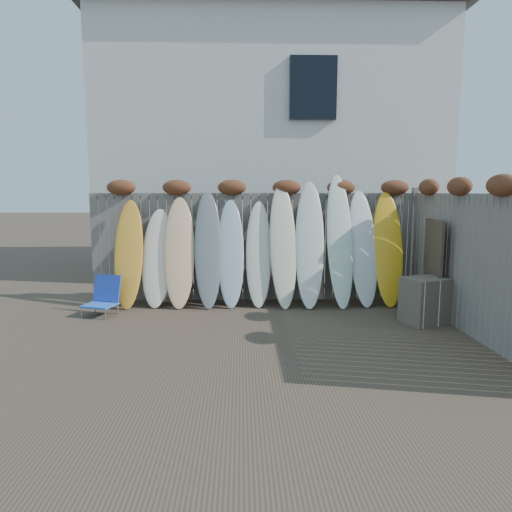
{
  "coord_description": "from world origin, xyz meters",
  "views": [
    {
      "loc": [
        -0.24,
        -6.04,
        2.02
      ],
      "look_at": [
        0.0,
        1.2,
        1.0
      ],
      "focal_mm": 32.0,
      "sensor_mm": 36.0,
      "label": 1
    }
  ],
  "objects_px": {
    "lattice_panel": "(433,268)",
    "wooden_crate": "(425,301)",
    "beach_chair": "(104,297)",
    "surfboard_0": "(129,254)"
  },
  "relations": [
    {
      "from": "lattice_panel",
      "to": "surfboard_0",
      "type": "xyz_separation_m",
      "value": [
        -5.12,
        0.73,
        0.16
      ]
    },
    {
      "from": "beach_chair",
      "to": "lattice_panel",
      "type": "xyz_separation_m",
      "value": [
        5.43,
        -0.2,
        0.49
      ]
    },
    {
      "from": "surfboard_0",
      "to": "lattice_panel",
      "type": "bearing_deg",
      "value": -8.07
    },
    {
      "from": "beach_chair",
      "to": "lattice_panel",
      "type": "relative_size",
      "value": 0.41
    },
    {
      "from": "lattice_panel",
      "to": "beach_chair",
      "type": "bearing_deg",
      "value": -172.94
    },
    {
      "from": "surfboard_0",
      "to": "wooden_crate",
      "type": "bearing_deg",
      "value": -14.14
    },
    {
      "from": "beach_chair",
      "to": "lattice_panel",
      "type": "bearing_deg",
      "value": -2.14
    },
    {
      "from": "beach_chair",
      "to": "surfboard_0",
      "type": "distance_m",
      "value": 0.89
    },
    {
      "from": "wooden_crate",
      "to": "surfboard_0",
      "type": "distance_m",
      "value": 5.0
    },
    {
      "from": "lattice_panel",
      "to": "wooden_crate",
      "type": "bearing_deg",
      "value": -112.94
    }
  ]
}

